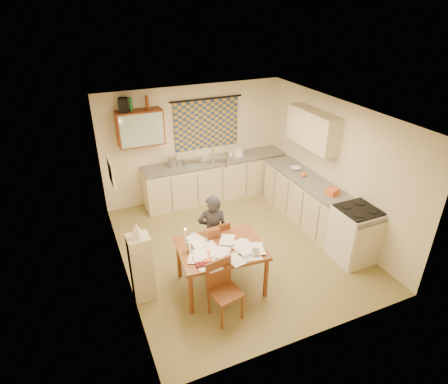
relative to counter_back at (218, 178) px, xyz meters
name	(u,v)px	position (x,y,z in m)	size (l,w,h in m)	color
floor	(237,247)	(-0.43, -1.95, -0.46)	(4.00, 4.50, 0.02)	olive
ceiling	(239,113)	(-0.43, -1.95, 2.06)	(4.00, 4.50, 0.02)	white
wall_back	(194,143)	(-0.43, 0.31, 0.80)	(4.00, 0.02, 2.50)	beige
wall_front	(319,264)	(-0.43, -4.21, 0.80)	(4.00, 0.02, 2.50)	beige
wall_left	(117,210)	(-2.44, -1.95, 0.80)	(0.02, 4.50, 2.50)	beige
wall_right	(335,167)	(1.58, -1.95, 0.80)	(0.02, 4.50, 2.50)	beige
window_blind	(207,124)	(-0.13, 0.27, 1.20)	(1.45, 0.03, 1.05)	navy
curtain_rod	(206,99)	(-0.13, 0.25, 1.75)	(0.04, 0.04, 1.60)	black
wall_cabinet	(140,128)	(-1.58, 0.13, 1.35)	(0.90, 0.34, 0.70)	#5E260D
wall_cabinet_glass	(142,130)	(-1.58, -0.04, 1.35)	(0.84, 0.02, 0.64)	#99B2A5
upper_cabinet_right	(313,129)	(1.40, -1.40, 1.40)	(0.34, 1.30, 0.70)	#C8BA90
framed_print	(111,172)	(-2.40, -1.55, 1.25)	(0.04, 0.50, 0.40)	beige
print_canvas	(113,172)	(-2.38, -1.55, 1.25)	(0.01, 0.42, 0.32)	beige
counter_back	(218,178)	(0.00, 0.00, 0.00)	(3.30, 0.62, 0.92)	#C8BA90
counter_right	(315,206)	(1.27, -1.91, 0.00)	(0.62, 2.95, 0.92)	#C8BA90
stove	(354,234)	(1.27, -3.04, 0.04)	(0.64, 0.64, 0.99)	white
sink	(214,161)	(-0.07, 0.00, 0.43)	(0.55, 0.45, 0.10)	silver
tap	(213,151)	(-0.03, 0.18, 0.61)	(0.03, 0.03, 0.28)	silver
dish_rack	(192,162)	(-0.59, 0.00, 0.50)	(0.35, 0.30, 0.06)	silver
kettle	(173,161)	(-1.01, 0.00, 0.59)	(0.18, 0.18, 0.24)	silver
mixing_bowl	(238,152)	(0.51, 0.00, 0.55)	(0.24, 0.24, 0.16)	white
soap_bottle	(230,152)	(0.34, 0.05, 0.56)	(0.09, 0.09, 0.18)	white
bowl	(296,168)	(1.27, -1.15, 0.49)	(0.21, 0.21, 0.05)	white
orange_bag	(333,192)	(1.27, -2.35, 0.53)	(0.22, 0.16, 0.12)	#D95C23
fruit_orange	(304,174)	(1.22, -1.51, 0.52)	(0.10, 0.10, 0.10)	#D95C23
speaker	(123,105)	(-1.85, 0.13, 1.83)	(0.16, 0.20, 0.26)	black
bottle_green	(131,104)	(-1.71, 0.13, 1.83)	(0.07, 0.07, 0.26)	#195926
bottle_brown	(147,103)	(-1.40, 0.13, 1.83)	(0.07, 0.07, 0.26)	#5E260D
dining_table	(221,267)	(-1.11, -2.80, -0.07)	(1.36, 1.09, 0.75)	#623014
chair_far	(215,251)	(-0.98, -2.24, -0.18)	(0.44, 0.44, 0.86)	#623014
chair_near	(225,300)	(-1.30, -3.39, -0.18)	(0.46, 0.46, 0.89)	#623014
person	(213,231)	(-1.02, -2.25, 0.22)	(0.57, 0.46, 1.35)	black
shelf_stand	(142,268)	(-2.27, -2.54, 0.10)	(0.32, 0.30, 1.09)	#C8BA90
lampshade	(137,230)	(-2.27, -2.54, 0.75)	(0.20, 0.20, 0.22)	beige
letter_rack	(213,233)	(-1.13, -2.51, 0.38)	(0.22, 0.10, 0.16)	#623014
mug	(255,252)	(-0.71, -3.16, 0.34)	(0.12, 0.12, 0.09)	white
magazine	(194,262)	(-1.60, -3.00, 0.31)	(0.21, 0.27, 0.02)	maroon
book	(196,256)	(-1.53, -2.87, 0.31)	(0.29, 0.32, 0.02)	#D95C23
orange_box	(208,261)	(-1.42, -3.05, 0.32)	(0.12, 0.08, 0.04)	#D95C23
eyeglasses	(237,256)	(-0.98, -3.09, 0.31)	(0.13, 0.04, 0.02)	black
candle_holder	(189,247)	(-1.58, -2.72, 0.39)	(0.06, 0.06, 0.18)	silver
candle	(185,236)	(-1.63, -2.72, 0.59)	(0.02, 0.02, 0.22)	white
candle_flame	(185,229)	(-1.62, -2.73, 0.71)	(0.02, 0.02, 0.02)	#FFCC66
papers	(226,251)	(-1.08, -2.93, 0.31)	(1.21, 1.05, 0.03)	white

